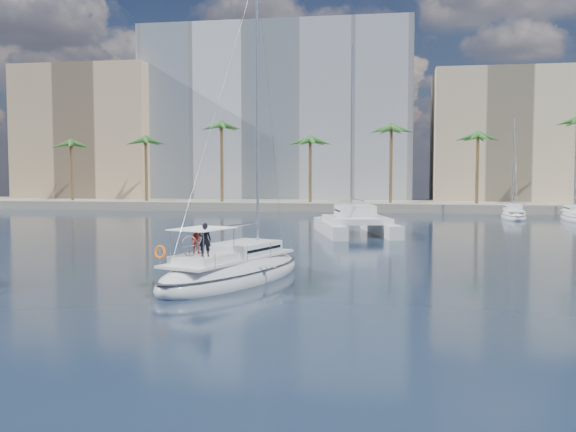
# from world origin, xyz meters

# --- Properties ---
(ground) EXTENTS (160.00, 160.00, 0.00)m
(ground) POSITION_xyz_m (0.00, 0.00, 0.00)
(ground) COLOR black
(ground) RESTS_ON ground
(quay) EXTENTS (120.00, 14.00, 1.20)m
(quay) POSITION_xyz_m (0.00, 61.00, 0.60)
(quay) COLOR gray
(quay) RESTS_ON ground
(building_modern) EXTENTS (42.00, 16.00, 28.00)m
(building_modern) POSITION_xyz_m (-12.00, 73.00, 14.00)
(building_modern) COLOR silver
(building_modern) RESTS_ON ground
(building_tan_left) EXTENTS (22.00, 14.00, 22.00)m
(building_tan_left) POSITION_xyz_m (-42.00, 69.00, 11.00)
(building_tan_left) COLOR tan
(building_tan_left) RESTS_ON ground
(building_beige) EXTENTS (20.00, 14.00, 20.00)m
(building_beige) POSITION_xyz_m (22.00, 70.00, 10.00)
(building_beige) COLOR beige
(building_beige) RESTS_ON ground
(palm_left) EXTENTS (3.60, 3.60, 12.30)m
(palm_left) POSITION_xyz_m (-34.00, 57.00, 10.28)
(palm_left) COLOR brown
(palm_left) RESTS_ON ground
(palm_centre) EXTENTS (3.60, 3.60, 12.30)m
(palm_centre) POSITION_xyz_m (0.00, 57.00, 10.28)
(palm_centre) COLOR brown
(palm_centre) RESTS_ON ground
(main_sloop) EXTENTS (7.08, 11.58, 16.39)m
(main_sloop) POSITION_xyz_m (-1.16, 0.73, 0.51)
(main_sloop) COLOR silver
(main_sloop) RESTS_ON ground
(catamaran) EXTENTS (8.35, 12.34, 16.53)m
(catamaran) POSITION_xyz_m (3.24, 25.69, 1.13)
(catamaran) COLOR silver
(catamaran) RESTS_ON ground
(seagull) EXTENTS (0.98, 0.42, 0.18)m
(seagull) POSITION_xyz_m (0.72, 0.17, 0.84)
(seagull) COLOR silver
(seagull) RESTS_ON ground
(moored_yacht_a) EXTENTS (3.37, 9.52, 11.90)m
(moored_yacht_a) POSITION_xyz_m (20.00, 47.00, 0.00)
(moored_yacht_a) COLOR silver
(moored_yacht_a) RESTS_ON ground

